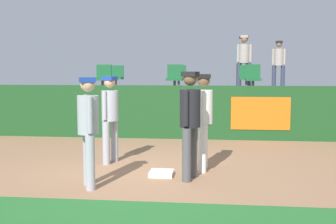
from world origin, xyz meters
TOP-DOWN VIEW (x-y plane):
  - ground_plane at (0.00, 0.00)m, footprint 60.00×60.00m
  - first_base at (0.23, -0.12)m, footprint 0.40×0.40m
  - player_fielder_home at (0.93, 0.35)m, footprint 0.35×0.54m
  - player_runner_visitor at (-0.89, 0.77)m, footprint 0.40×0.45m
  - player_coach_visitor at (-0.79, -0.97)m, footprint 0.43×0.44m
  - player_umpire at (0.72, -0.32)m, footprint 0.42×0.48m
  - field_wall at (0.01, 3.90)m, footprint 18.00×0.26m
  - bleacher_platform at (0.00, 6.47)m, footprint 18.00×4.80m
  - seat_front_center at (-0.07, 5.34)m, footprint 0.48×0.44m
  - seat_back_left at (-2.29, 7.14)m, footprint 0.47×0.44m
  - seat_front_right at (2.22, 5.34)m, footprint 0.45×0.44m
  - seat_front_left at (-2.26, 5.34)m, footprint 0.46×0.44m
  - seat_back_right at (2.16, 7.14)m, footprint 0.47×0.44m
  - seat_back_center at (-0.11, 7.14)m, footprint 0.47×0.44m
  - spectator_hooded at (3.36, 8.18)m, footprint 0.47×0.38m
  - spectator_capped at (2.10, 7.92)m, footprint 0.51×0.42m
  - spectator_casual at (2.12, 7.76)m, footprint 0.52×0.41m

SIDE VIEW (x-z plane):
  - ground_plane at x=0.00m, z-range 0.00..0.00m
  - first_base at x=0.23m, z-range 0.00..0.08m
  - bleacher_platform at x=0.00m, z-range 0.00..1.15m
  - field_wall at x=0.01m, z-range 0.00..1.41m
  - player_runner_visitor at x=-0.89m, z-range 0.13..1.82m
  - player_coach_visitor at x=-0.79m, z-range 0.13..1.83m
  - player_fielder_home at x=0.93m, z-range 0.13..1.87m
  - player_umpire at x=0.72m, z-range 0.14..1.92m
  - seat_front_right at x=2.22m, z-range 1.20..2.04m
  - seat_front_left at x=-2.26m, z-range 1.20..2.04m
  - seat_back_left at x=-2.29m, z-range 1.20..2.04m
  - seat_back_right at x=2.16m, z-range 1.20..2.04m
  - seat_back_center at x=-0.11m, z-range 1.20..2.04m
  - seat_front_center at x=-0.07m, z-range 1.20..2.04m
  - spectator_hooded at x=3.36m, z-range 1.28..2.99m
  - spectator_capped at x=2.10m, z-range 1.29..3.15m
  - spectator_casual at x=2.12m, z-range 1.30..3.17m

